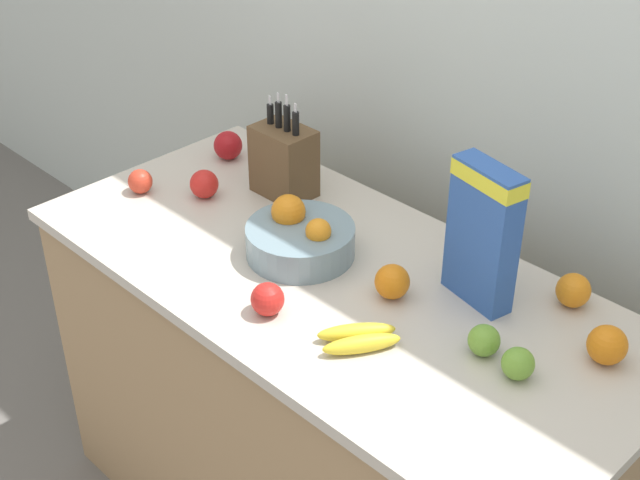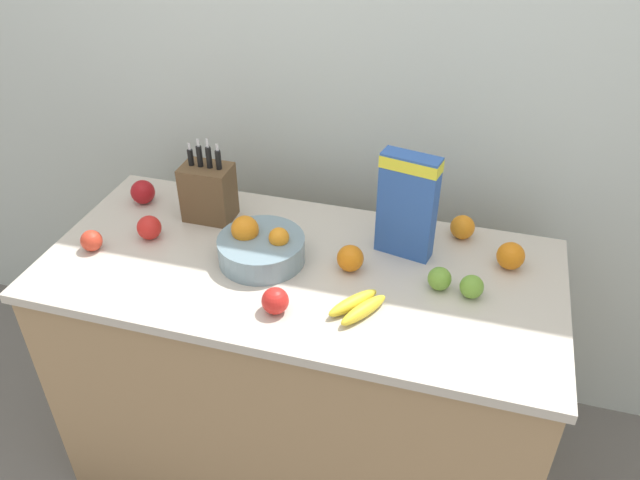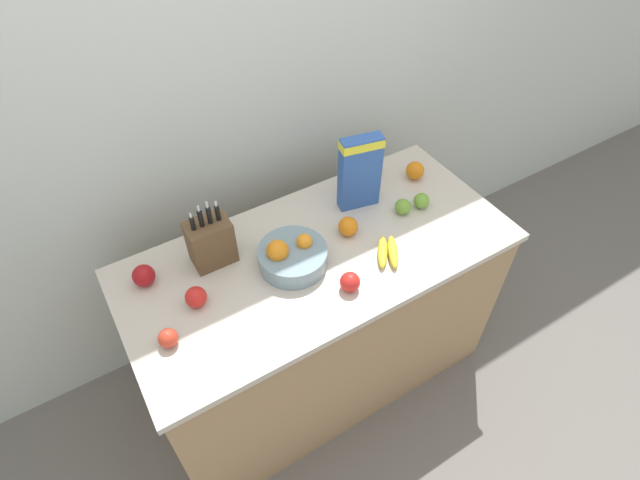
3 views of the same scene
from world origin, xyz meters
name	(u,v)px [view 3 (image 3 of 3)]	position (x,y,z in m)	size (l,w,h in m)	color
ground_plane	(320,369)	(0.00, 0.00, 0.00)	(14.00, 14.00, 0.00)	slate
wall_back	(244,91)	(0.00, 0.57, 1.30)	(9.00, 0.06, 2.60)	silver
counter	(320,318)	(0.00, 0.00, 0.45)	(1.53, 0.71, 0.89)	tan
knife_block	(211,242)	(-0.36, 0.18, 0.99)	(0.16, 0.11, 0.29)	brown
cereal_box	(360,170)	(0.28, 0.16, 1.07)	(0.18, 0.09, 0.33)	#2D56A8
fruit_bowl	(292,256)	(-0.12, 0.00, 0.94)	(0.26, 0.26, 0.13)	gray
banana_bunch	(388,252)	(0.21, -0.15, 0.91)	(0.16, 0.18, 0.04)	yellow
apple_rear	(144,276)	(-0.62, 0.20, 0.93)	(0.08, 0.08, 0.08)	#A31419
apple_middle	(168,338)	(-0.63, -0.09, 0.93)	(0.07, 0.07, 0.07)	red
apple_leftmost	(349,282)	(0.00, -0.21, 0.93)	(0.07, 0.07, 0.07)	red
apple_rightmost	(196,297)	(-0.49, 0.01, 0.93)	(0.08, 0.08, 0.08)	red
apple_front	(403,207)	(0.41, 0.01, 0.93)	(0.07, 0.07, 0.07)	#6B9E33
apple_near_bananas	(422,201)	(0.50, 0.00, 0.93)	(0.07, 0.07, 0.07)	#6B9E33
orange_back_center	(372,168)	(0.45, 0.28, 0.93)	(0.08, 0.08, 0.08)	orange
orange_front_left	(415,170)	(0.60, 0.17, 0.93)	(0.08, 0.08, 0.08)	orange
orange_mid_left	(348,226)	(0.15, 0.03, 0.93)	(0.08, 0.08, 0.08)	orange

